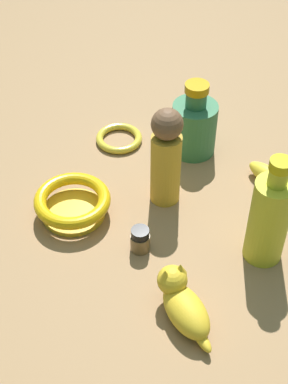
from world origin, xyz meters
name	(u,v)px	position (x,y,z in m)	size (l,w,h in m)	color
ground	(144,214)	(0.00, 0.00, 0.00)	(2.00, 2.00, 0.00)	#936D47
cat_figurine	(183,302)	(0.13, 0.20, 0.03)	(0.09, 0.14, 0.08)	gold
bangle	(119,138)	(-0.13, -0.19, 0.01)	(0.10, 0.10, 0.02)	gold
bowl	(73,203)	(0.09, -0.10, 0.03)	(0.14, 0.14, 0.05)	gold
person_figure_adult	(168,158)	(-0.06, 0.00, 0.10)	(0.07, 0.07, 0.21)	gold
bottle_short	(194,125)	(-0.21, -0.05, 0.06)	(0.09, 0.09, 0.17)	#316D47
banana	(279,182)	(-0.23, 0.15, 0.02)	(0.15, 0.04, 0.04)	yellow
bottle_tall	(269,218)	(-0.07, 0.22, 0.09)	(0.07, 0.07, 0.22)	gold
nail_polish_jar	(140,240)	(0.07, 0.05, 0.02)	(0.04, 0.04, 0.05)	brown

